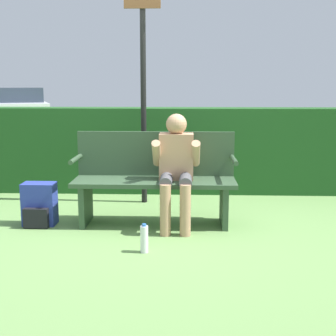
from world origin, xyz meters
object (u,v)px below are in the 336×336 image
at_px(person_seated, 176,164).
at_px(signpost, 143,78).
at_px(backpack, 39,205).
at_px(water_bottle, 144,239).
at_px(park_bench, 155,178).
at_px(parked_car, 20,107).

bearing_deg(person_seated, signpost, 113.08).
bearing_deg(backpack, signpost, 44.38).
bearing_deg(signpost, water_bottle, -84.96).
xyz_separation_m(park_bench, parked_car, (-5.62, 11.66, 0.15)).
distance_m(park_bench, backpack, 1.27).
height_order(water_bottle, signpost, signpost).
bearing_deg(signpost, park_bench, -77.38).
height_order(person_seated, water_bottle, person_seated).
xyz_separation_m(person_seated, water_bottle, (-0.27, -0.80, -0.55)).
xyz_separation_m(person_seated, signpost, (-0.43, 1.00, 0.90)).
xyz_separation_m(water_bottle, signpost, (-0.16, 1.81, 1.44)).
bearing_deg(water_bottle, person_seated, 71.49).
distance_m(signpost, parked_car, 12.11).
distance_m(backpack, signpost, 1.99).
height_order(person_seated, backpack, person_seated).
height_order(signpost, parked_car, signpost).
distance_m(park_bench, water_bottle, 1.01).
bearing_deg(signpost, person_seated, -66.92).
distance_m(park_bench, person_seated, 0.32).
bearing_deg(park_bench, water_bottle, -92.16).
xyz_separation_m(person_seated, parked_car, (-5.85, 11.80, -0.03)).
distance_m(person_seated, backpack, 1.54).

